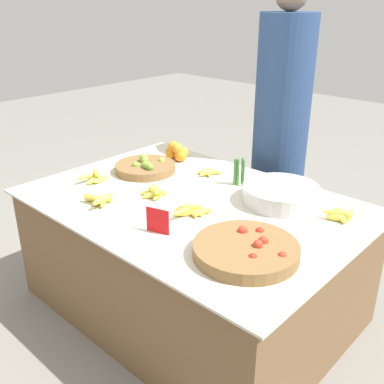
% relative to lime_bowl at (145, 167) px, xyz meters
% --- Properties ---
extents(ground_plane, '(12.00, 12.00, 0.00)m').
position_rel_lime_bowl_xyz_m(ground_plane, '(0.49, -0.12, -0.68)').
color(ground_plane, gray).
extents(market_table, '(1.70, 1.19, 0.66)m').
position_rel_lime_bowl_xyz_m(market_table, '(0.49, -0.12, -0.36)').
color(market_table, brown).
rests_on(market_table, ground_plane).
extents(lime_bowl, '(0.36, 0.36, 0.09)m').
position_rel_lime_bowl_xyz_m(lime_bowl, '(0.00, 0.00, 0.00)').
color(lime_bowl, olive).
rests_on(lime_bowl, market_table).
extents(tomato_basket, '(0.43, 0.43, 0.08)m').
position_rel_lime_bowl_xyz_m(tomato_basket, '(1.02, -0.36, -0.00)').
color(tomato_basket, olive).
rests_on(tomato_basket, market_table).
extents(orange_pile, '(0.17, 0.14, 0.12)m').
position_rel_lime_bowl_xyz_m(orange_pile, '(-0.02, 0.28, 0.02)').
color(orange_pile, orange).
rests_on(orange_pile, market_table).
extents(metal_bowl, '(0.39, 0.39, 0.09)m').
position_rel_lime_bowl_xyz_m(metal_bowl, '(0.84, 0.18, 0.02)').
color(metal_bowl, silver).
rests_on(metal_bowl, market_table).
extents(price_sign, '(0.11, 0.04, 0.12)m').
position_rel_lime_bowl_xyz_m(price_sign, '(0.61, -0.47, 0.03)').
color(price_sign, red).
rests_on(price_sign, market_table).
extents(veg_bundle, '(0.06, 0.06, 0.15)m').
position_rel_lime_bowl_xyz_m(veg_bundle, '(0.54, 0.21, 0.05)').
color(veg_bundle, '#428438').
rests_on(veg_bundle, market_table).
extents(banana_bunch_front_left, '(0.13, 0.19, 0.06)m').
position_rel_lime_bowl_xyz_m(banana_bunch_front_left, '(-0.09, -0.30, -0.00)').
color(banana_bunch_front_left, '#EFDB4C').
rests_on(banana_bunch_front_left, market_table).
extents(banana_bunch_front_right, '(0.14, 0.14, 0.03)m').
position_rel_lime_bowl_xyz_m(banana_bunch_front_right, '(0.31, 0.22, -0.01)').
color(banana_bunch_front_right, '#EFDB4C').
rests_on(banana_bunch_front_right, market_table).
extents(banana_bunch_back_center, '(0.17, 0.21, 0.06)m').
position_rel_lime_bowl_xyz_m(banana_bunch_back_center, '(0.60, -0.24, -0.01)').
color(banana_bunch_back_center, '#EFDB4C').
rests_on(banana_bunch_back_center, market_table).
extents(banana_bunch_front_center, '(0.17, 0.16, 0.06)m').
position_rel_lime_bowl_xyz_m(banana_bunch_front_center, '(0.17, -0.46, -0.00)').
color(banana_bunch_front_center, '#EFDB4C').
rests_on(banana_bunch_front_center, market_table).
extents(banana_bunch_middle_right, '(0.16, 0.15, 0.06)m').
position_rel_lime_bowl_xyz_m(banana_bunch_middle_right, '(0.32, -0.21, -0.00)').
color(banana_bunch_middle_right, '#EFDB4C').
rests_on(banana_bunch_middle_right, market_table).
extents(banana_bunch_middle_left, '(0.14, 0.18, 0.05)m').
position_rel_lime_bowl_xyz_m(banana_bunch_middle_left, '(1.15, 0.21, -0.01)').
color(banana_bunch_middle_left, '#EFDB4C').
rests_on(banana_bunch_middle_left, market_table).
extents(vendor_person, '(0.35, 0.35, 1.74)m').
position_rel_lime_bowl_xyz_m(vendor_person, '(0.43, 0.79, 0.12)').
color(vendor_person, navy).
rests_on(vendor_person, ground_plane).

